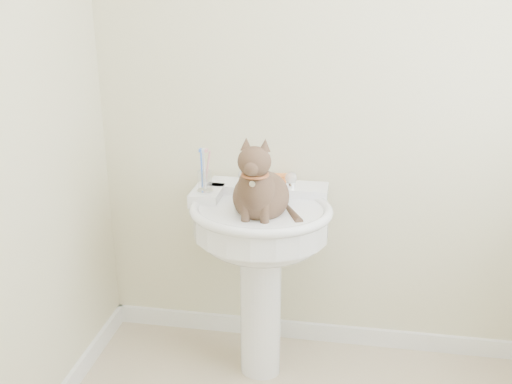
% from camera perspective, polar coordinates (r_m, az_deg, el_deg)
% --- Properties ---
extents(wall_back, '(2.20, 0.00, 2.50)m').
position_cam_1_polar(wall_back, '(2.60, 8.35, 9.72)').
color(wall_back, beige).
rests_on(wall_back, ground).
extents(baseboard_back, '(2.20, 0.02, 0.09)m').
position_cam_1_polar(baseboard_back, '(3.05, 7.18, -13.19)').
color(baseboard_back, white).
rests_on(baseboard_back, floor).
extents(pedestal_sink, '(0.61, 0.60, 0.84)m').
position_cam_1_polar(pedestal_sink, '(2.53, 0.42, -4.50)').
color(pedestal_sink, white).
rests_on(pedestal_sink, floor).
extents(faucet, '(0.28, 0.12, 0.14)m').
position_cam_1_polar(faucet, '(2.58, 1.03, 1.33)').
color(faucet, silver).
rests_on(faucet, pedestal_sink).
extents(soap_bar, '(0.10, 0.07, 0.03)m').
position_cam_1_polar(soap_bar, '(2.67, 2.43, 1.32)').
color(soap_bar, orange).
rests_on(soap_bar, pedestal_sink).
extents(toothbrush_cup, '(0.07, 0.07, 0.19)m').
position_cam_1_polar(toothbrush_cup, '(2.53, -4.90, 1.07)').
color(toothbrush_cup, silver).
rests_on(toothbrush_cup, pedestal_sink).
extents(cat, '(0.25, 0.32, 0.46)m').
position_cam_1_polar(cat, '(2.38, 0.38, 0.06)').
color(cat, brown).
rests_on(cat, pedestal_sink).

